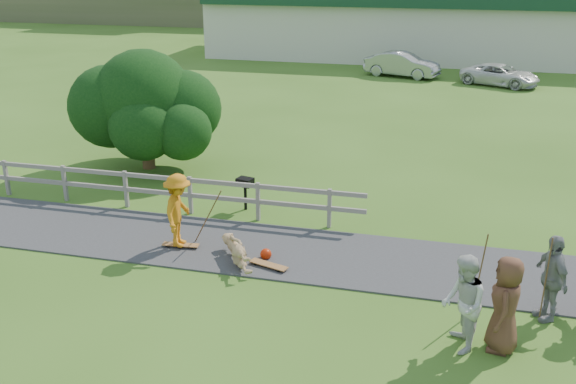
# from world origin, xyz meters

# --- Properties ---
(ground) EXTENTS (260.00, 260.00, 0.00)m
(ground) POSITION_xyz_m (0.00, 0.00, 0.00)
(ground) COLOR #3A611B
(ground) RESTS_ON ground
(path) EXTENTS (34.00, 3.00, 0.04)m
(path) POSITION_xyz_m (0.00, 1.50, 0.02)
(path) COLOR #333235
(path) RESTS_ON ground
(fence) EXTENTS (15.05, 0.10, 1.10)m
(fence) POSITION_xyz_m (-4.62, 3.30, 0.72)
(fence) COLOR slate
(fence) RESTS_ON ground
(strip_mall) EXTENTS (32.50, 10.75, 5.10)m
(strip_mall) POSITION_xyz_m (4.00, 34.94, 2.58)
(strip_mall) COLOR beige
(strip_mall) RESTS_ON ground
(skater_rider) EXTENTS (0.79, 1.26, 1.86)m
(skater_rider) POSITION_xyz_m (-1.36, 1.07, 0.93)
(skater_rider) COLOR orange
(skater_rider) RESTS_ON ground
(skater_fallen) EXTENTS (1.67, 1.30, 0.63)m
(skater_fallen) POSITION_xyz_m (0.29, 0.66, 0.32)
(skater_fallen) COLOR tan
(skater_fallen) RESTS_ON ground
(spectator_a) EXTENTS (0.89, 1.05, 1.89)m
(spectator_a) POSITION_xyz_m (5.44, -1.66, 0.95)
(spectator_a) COLOR beige
(spectator_a) RESTS_ON ground
(spectator_b) EXTENTS (0.81, 1.16, 1.84)m
(spectator_b) POSITION_xyz_m (7.14, -0.12, 0.92)
(spectator_b) COLOR gray
(spectator_b) RESTS_ON ground
(spectator_c) EXTENTS (0.69, 0.98, 1.89)m
(spectator_c) POSITION_xyz_m (6.19, -1.48, 0.94)
(spectator_c) COLOR brown
(spectator_c) RESTS_ON ground
(car_silver) EXTENTS (4.65, 2.70, 1.45)m
(car_silver) POSITION_xyz_m (1.93, 26.41, 0.73)
(car_silver) COLOR #97999E
(car_silver) RESTS_ON ground
(car_white) EXTENTS (4.65, 3.46, 1.17)m
(car_white) POSITION_xyz_m (7.45, 25.02, 0.59)
(car_white) COLOR silver
(car_white) RESTS_ON ground
(tree) EXTENTS (5.28, 5.28, 3.49)m
(tree) POSITION_xyz_m (-4.99, 6.77, 1.75)
(tree) COLOR black
(tree) RESTS_ON ground
(bbq) EXTENTS (0.51, 0.43, 0.96)m
(bbq) POSITION_xyz_m (-0.58, 3.96, 0.48)
(bbq) COLOR black
(bbq) RESTS_ON ground
(longboard_rider) EXTENTS (0.94, 0.32, 0.10)m
(longboard_rider) POSITION_xyz_m (-1.36, 1.07, 0.05)
(longboard_rider) COLOR brown
(longboard_rider) RESTS_ON ground
(longboard_fallen) EXTENTS (1.00, 0.51, 0.11)m
(longboard_fallen) POSITION_xyz_m (1.09, 0.56, 0.05)
(longboard_fallen) COLOR brown
(longboard_fallen) RESTS_ON ground
(helmet) EXTENTS (0.28, 0.28, 0.28)m
(helmet) POSITION_xyz_m (0.89, 1.01, 0.14)
(helmet) COLOR #B82506
(helmet) RESTS_ON ground
(pole_rider) EXTENTS (0.03, 0.03, 1.69)m
(pole_rider) POSITION_xyz_m (-0.76, 1.47, 0.85)
(pole_rider) COLOR brown
(pole_rider) RESTS_ON ground
(pole_spec_left) EXTENTS (0.03, 0.03, 1.82)m
(pole_spec_left) POSITION_xyz_m (5.76, -0.33, 0.91)
(pole_spec_left) COLOR brown
(pole_spec_left) RESTS_ON ground
(pole_spec_right) EXTENTS (0.03, 0.03, 1.84)m
(pole_spec_right) POSITION_xyz_m (7.02, -0.28, 0.92)
(pole_spec_right) COLOR brown
(pole_spec_right) RESTS_ON ground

